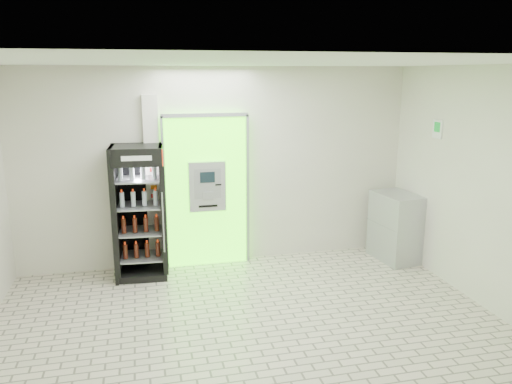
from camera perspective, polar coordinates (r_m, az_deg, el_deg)
name	(u,v)px	position (r m, az deg, el deg)	size (l,w,h in m)	color
ground	(256,339)	(5.82, -0.04, -16.43)	(6.00, 6.00, 0.00)	#BCB39C
room_shell	(256,178)	(5.15, -0.04, 1.63)	(6.00, 6.00, 6.00)	silver
atm_assembly	(206,190)	(7.59, -5.69, 0.23)	(1.30, 0.24, 2.33)	#4AFF13
pillar	(153,184)	(7.53, -11.64, 0.93)	(0.22, 0.11, 2.60)	silver
beverage_cooler	(140,214)	(7.36, -13.14, -2.51)	(0.76, 0.71, 1.91)	black
steel_cabinet	(396,227)	(8.18, 15.70, -3.85)	(0.64, 0.86, 1.07)	#A8AAAF
exit_sign	(438,129)	(7.59, 20.05, 6.78)	(0.02, 0.22, 0.26)	white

